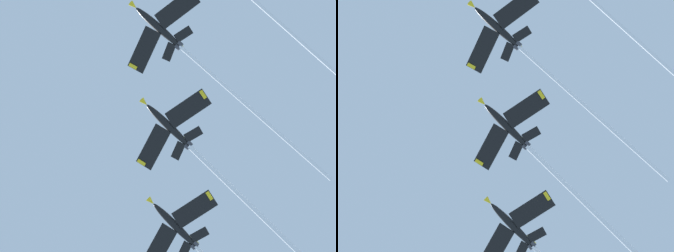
{
  "view_description": "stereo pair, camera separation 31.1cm",
  "coord_description": "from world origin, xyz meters",
  "views": [
    {
      "loc": [
        -7.37,
        -29.62,
        1.69
      ],
      "look_at": [
        4.13,
        12.88,
        145.35
      ],
      "focal_mm": 80.29,
      "sensor_mm": 36.0,
      "label": 1
    },
    {
      "loc": [
        -7.67,
        -29.54,
        1.69
      ],
      "look_at": [
        4.13,
        12.88,
        145.35
      ],
      "focal_mm": 80.29,
      "sensor_mm": 36.0,
      "label": 2
    }
  ],
  "objects": [
    {
      "name": "jet_second",
      "position": [
        4.52,
        -1.79,
        147.86
      ],
      "size": [
        46.09,
        26.6,
        19.05
      ],
      "color": "black"
    },
    {
      "name": "jet_third",
      "position": [
        14.95,
        17.89,
        140.53
      ],
      "size": [
        47.5,
        28.98,
        20.33
      ],
      "color": "black"
    }
  ]
}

